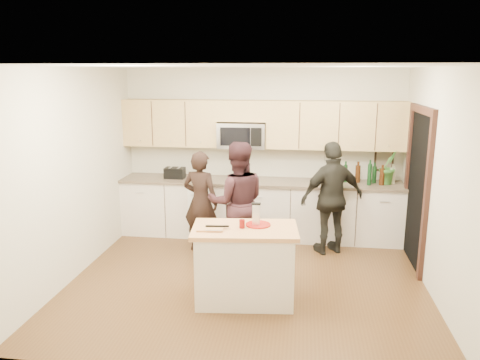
# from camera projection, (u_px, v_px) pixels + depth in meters

# --- Properties ---
(floor) EXTENTS (4.50, 4.50, 0.00)m
(floor) POSITION_uv_depth(u_px,v_px,m) (247.00, 280.00, 6.07)
(floor) COLOR #52371C
(floor) RESTS_ON ground
(room_shell) EXTENTS (4.52, 4.02, 2.71)m
(room_shell) POSITION_uv_depth(u_px,v_px,m) (248.00, 148.00, 5.68)
(room_shell) COLOR beige
(room_shell) RESTS_ON ground
(back_cabinetry) EXTENTS (4.50, 0.66, 0.94)m
(back_cabinetry) POSITION_uv_depth(u_px,v_px,m) (260.00, 208.00, 7.60)
(back_cabinetry) COLOR beige
(back_cabinetry) RESTS_ON ground
(upper_cabinetry) EXTENTS (4.50, 0.33, 0.75)m
(upper_cabinetry) POSITION_uv_depth(u_px,v_px,m) (264.00, 123.00, 7.42)
(upper_cabinetry) COLOR tan
(upper_cabinetry) RESTS_ON ground
(microwave) EXTENTS (0.76, 0.41, 0.40)m
(microwave) POSITION_uv_depth(u_px,v_px,m) (242.00, 135.00, 7.47)
(microwave) COLOR silver
(microwave) RESTS_ON ground
(doorway) EXTENTS (0.06, 1.25, 2.20)m
(doorway) POSITION_uv_depth(u_px,v_px,m) (417.00, 183.00, 6.38)
(doorway) COLOR black
(doorway) RESTS_ON ground
(framed_picture) EXTENTS (0.30, 0.03, 0.38)m
(framed_picture) POSITION_uv_depth(u_px,v_px,m) (384.00, 159.00, 7.44)
(framed_picture) COLOR black
(framed_picture) RESTS_ON ground
(dish_towel) EXTENTS (0.34, 0.60, 0.48)m
(dish_towel) POSITION_uv_depth(u_px,v_px,m) (200.00, 190.00, 7.46)
(dish_towel) COLOR white
(dish_towel) RESTS_ON ground
(island) EXTENTS (1.27, 0.82, 0.90)m
(island) POSITION_uv_depth(u_px,v_px,m) (245.00, 264.00, 5.44)
(island) COLOR beige
(island) RESTS_ON ground
(red_plate) EXTENTS (0.29, 0.29, 0.02)m
(red_plate) POSITION_uv_depth(u_px,v_px,m) (258.00, 225.00, 5.42)
(red_plate) COLOR #9B150E
(red_plate) RESTS_ON island
(box_grater) EXTENTS (0.10, 0.06, 0.26)m
(box_grater) POSITION_uv_depth(u_px,v_px,m) (256.00, 214.00, 5.38)
(box_grater) COLOR silver
(box_grater) RESTS_ON red_plate
(drink_glass) EXTENTS (0.07, 0.07, 0.10)m
(drink_glass) POSITION_uv_depth(u_px,v_px,m) (242.00, 224.00, 5.32)
(drink_glass) COLOR #680E0B
(drink_glass) RESTS_ON island
(cutting_board) EXTENTS (0.31, 0.21, 0.02)m
(cutting_board) POSITION_uv_depth(u_px,v_px,m) (210.00, 229.00, 5.26)
(cutting_board) COLOR tan
(cutting_board) RESTS_ON island
(tongs) EXTENTS (0.27, 0.05, 0.02)m
(tongs) POSITION_uv_depth(u_px,v_px,m) (217.00, 226.00, 5.30)
(tongs) COLOR black
(tongs) RESTS_ON cutting_board
(knife) EXTENTS (0.18, 0.04, 0.01)m
(knife) POSITION_uv_depth(u_px,v_px,m) (214.00, 230.00, 5.18)
(knife) COLOR silver
(knife) RESTS_ON cutting_board
(toaster) EXTENTS (0.32, 0.21, 0.18)m
(toaster) POSITION_uv_depth(u_px,v_px,m) (175.00, 173.00, 7.64)
(toaster) COLOR black
(toaster) RESTS_ON back_cabinetry
(bottle_cluster) EXTENTS (0.80, 0.23, 0.39)m
(bottle_cluster) POSITION_uv_depth(u_px,v_px,m) (372.00, 173.00, 7.24)
(bottle_cluster) COLOR #113314
(bottle_cluster) RESTS_ON back_cabinetry
(orchid) EXTENTS (0.39, 0.38, 0.55)m
(orchid) POSITION_uv_depth(u_px,v_px,m) (388.00, 167.00, 7.20)
(orchid) COLOR #39742E
(orchid) RESTS_ON back_cabinetry
(woman_left) EXTENTS (0.63, 0.49, 1.52)m
(woman_left) POSITION_uv_depth(u_px,v_px,m) (201.00, 202.00, 6.91)
(woman_left) COLOR black
(woman_left) RESTS_ON ground
(woman_center) EXTENTS (0.95, 0.81, 1.71)m
(woman_center) POSITION_uv_depth(u_px,v_px,m) (237.00, 202.00, 6.53)
(woman_center) COLOR black
(woman_center) RESTS_ON ground
(woman_right) EXTENTS (1.06, 0.79, 1.67)m
(woman_right) POSITION_uv_depth(u_px,v_px,m) (332.00, 198.00, 6.83)
(woman_right) COLOR black
(woman_right) RESTS_ON ground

